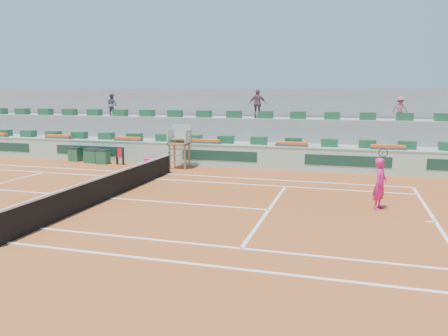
{
  "coord_description": "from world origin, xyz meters",
  "views": [
    {
      "loc": [
        9.07,
        -15.01,
        4.13
      ],
      "look_at": [
        4.0,
        2.5,
        1.0
      ],
      "focal_mm": 35.0,
      "sensor_mm": 36.0,
      "label": 1
    }
  ],
  "objects_px": {
    "player_bag": "(152,162)",
    "drink_cooler_a": "(103,157)",
    "tennis_player": "(380,184)",
    "umpire_chair": "(180,140)"
  },
  "relations": [
    {
      "from": "player_bag",
      "to": "tennis_player",
      "type": "xyz_separation_m",
      "value": [
        12.14,
        -6.68,
        0.75
      ]
    },
    {
      "from": "drink_cooler_a",
      "to": "tennis_player",
      "type": "height_order",
      "value": "tennis_player"
    },
    {
      "from": "drink_cooler_a",
      "to": "tennis_player",
      "type": "bearing_deg",
      "value": -22.48
    },
    {
      "from": "player_bag",
      "to": "drink_cooler_a",
      "type": "distance_m",
      "value": 2.99
    },
    {
      "from": "player_bag",
      "to": "tennis_player",
      "type": "relative_size",
      "value": 0.37
    },
    {
      "from": "umpire_chair",
      "to": "tennis_player",
      "type": "distance_m",
      "value": 11.97
    },
    {
      "from": "player_bag",
      "to": "umpire_chair",
      "type": "bearing_deg",
      "value": -12.6
    },
    {
      "from": "player_bag",
      "to": "umpire_chair",
      "type": "relative_size",
      "value": 0.35
    },
    {
      "from": "tennis_player",
      "to": "umpire_chair",
      "type": "bearing_deg",
      "value": 148.53
    },
    {
      "from": "umpire_chair",
      "to": "player_bag",
      "type": "bearing_deg",
      "value": 167.4
    }
  ]
}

